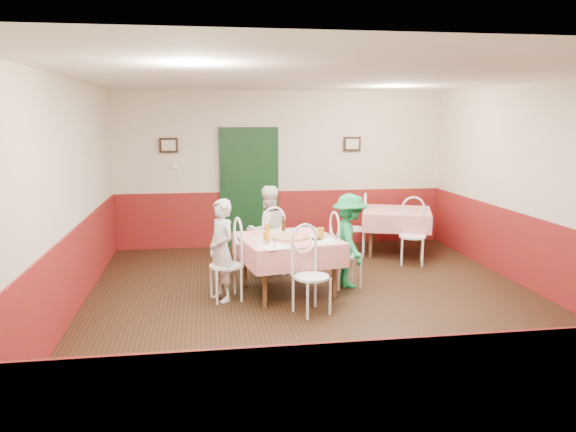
{
  "coord_description": "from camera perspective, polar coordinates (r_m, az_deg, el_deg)",
  "views": [
    {
      "loc": [
        -1.43,
        -6.6,
        2.33
      ],
      "look_at": [
        -0.33,
        0.59,
        1.05
      ],
      "focal_mm": 35.0,
      "sensor_mm": 36.0,
      "label": 1
    }
  ],
  "objects": [
    {
      "name": "floor",
      "position": [
        7.14,
        3.37,
        -9.07
      ],
      "size": [
        7.0,
        7.0,
        0.0
      ],
      "primitive_type": "plane",
      "color": "black",
      "rests_on": "ground"
    },
    {
      "name": "ceiling",
      "position": [
        6.77,
        3.61,
        13.95
      ],
      "size": [
        7.0,
        7.0,
        0.0
      ],
      "primitive_type": "plane",
      "color": "white",
      "rests_on": "back_wall"
    },
    {
      "name": "back_wall",
      "position": [
        10.24,
        -0.65,
        4.78
      ],
      "size": [
        6.0,
        0.1,
        2.8
      ],
      "primitive_type": "cube",
      "color": "beige",
      "rests_on": "ground"
    },
    {
      "name": "front_wall",
      "position": [
        3.54,
        15.55,
        -5.66
      ],
      "size": [
        6.0,
        0.1,
        2.8
      ],
      "primitive_type": "cube",
      "color": "beige",
      "rests_on": "ground"
    },
    {
      "name": "left_wall",
      "position": [
        6.85,
        -21.89,
        1.45
      ],
      "size": [
        0.1,
        7.0,
        2.8
      ],
      "primitive_type": "cube",
      "color": "beige",
      "rests_on": "ground"
    },
    {
      "name": "right_wall",
      "position": [
        8.0,
        25.01,
        2.37
      ],
      "size": [
        0.1,
        7.0,
        2.8
      ],
      "primitive_type": "cube",
      "color": "beige",
      "rests_on": "ground"
    },
    {
      "name": "wainscot_back",
      "position": [
        10.35,
        -0.63,
        -0.2
      ],
      "size": [
        6.0,
        0.03,
        1.0
      ],
      "primitive_type": "cube",
      "color": "maroon",
      "rests_on": "ground"
    },
    {
      "name": "wainscot_front",
      "position": [
        3.88,
        14.81,
        -18.5
      ],
      "size": [
        6.0,
        0.03,
        1.0
      ],
      "primitive_type": "cube",
      "color": "maroon",
      "rests_on": "ground"
    },
    {
      "name": "wainscot_left",
      "position": [
        7.02,
        -21.29,
        -5.82
      ],
      "size": [
        0.03,
        7.0,
        1.0
      ],
      "primitive_type": "cube",
      "color": "maroon",
      "rests_on": "ground"
    },
    {
      "name": "wainscot_right",
      "position": [
        8.15,
        24.45,
        -3.91
      ],
      "size": [
        0.03,
        7.0,
        1.0
      ],
      "primitive_type": "cube",
      "color": "maroon",
      "rests_on": "ground"
    },
    {
      "name": "door",
      "position": [
        10.16,
        -3.96,
        2.73
      ],
      "size": [
        0.96,
        0.06,
        2.1
      ],
      "primitive_type": "cube",
      "color": "black",
      "rests_on": "ground"
    },
    {
      "name": "picture_left",
      "position": [
        10.08,
        -12.04,
        7.04
      ],
      "size": [
        0.32,
        0.03,
        0.26
      ],
      "primitive_type": "cube",
      "color": "black",
      "rests_on": "back_wall"
    },
    {
      "name": "picture_right",
      "position": [
        10.42,
        6.54,
        7.29
      ],
      "size": [
        0.32,
        0.03,
        0.26
      ],
      "primitive_type": "cube",
      "color": "black",
      "rests_on": "back_wall"
    },
    {
      "name": "thermostat",
      "position": [
        10.09,
        -11.39,
        5.08
      ],
      "size": [
        0.1,
        0.03,
        0.1
      ],
      "primitive_type": "cube",
      "color": "white",
      "rests_on": "back_wall"
    },
    {
      "name": "main_table",
      "position": [
        7.53,
        0.0,
        -5.07
      ],
      "size": [
        1.43,
        1.43,
        0.77
      ],
      "primitive_type": "cube",
      "rotation": [
        0.0,
        0.0,
        0.19
      ],
      "color": "red",
      "rests_on": "ground"
    },
    {
      "name": "second_table",
      "position": [
        9.91,
        10.96,
        -1.58
      ],
      "size": [
        1.43,
        1.43,
        0.77
      ],
      "primitive_type": "cube",
      "rotation": [
        0.0,
        0.0,
        -0.35
      ],
      "color": "red",
      "rests_on": "ground"
    },
    {
      "name": "chair_left",
      "position": [
        7.28,
        -6.34,
        -5.04
      ],
      "size": [
        0.5,
        0.5,
        0.9
      ],
      "primitive_type": null,
      "rotation": [
        0.0,
        0.0,
        -1.36
      ],
      "color": "white",
      "rests_on": "ground"
    },
    {
      "name": "chair_right",
      "position": [
        7.83,
        5.89,
        -3.97
      ],
      "size": [
        0.46,
        0.46,
        0.9
      ],
      "primitive_type": null,
      "rotation": [
        0.0,
        0.0,
        1.68
      ],
      "color": "white",
      "rests_on": "ground"
    },
    {
      "name": "chair_far",
      "position": [
        8.29,
        -1.96,
        -3.12
      ],
      "size": [
        0.53,
        0.53,
        0.9
      ],
      "primitive_type": null,
      "rotation": [
        0.0,
        0.0,
        3.47
      ],
      "color": "white",
      "rests_on": "ground"
    },
    {
      "name": "chair_near",
      "position": [
        6.74,
        2.42,
        -6.22
      ],
      "size": [
        0.55,
        0.55,
        0.9
      ],
      "primitive_type": null,
      "rotation": [
        0.0,
        0.0,
        0.39
      ],
      "color": "white",
      "rests_on": "ground"
    },
    {
      "name": "chair_second_a",
      "position": [
        9.67,
        6.79,
        -1.3
      ],
      "size": [
        0.54,
        0.54,
        0.9
      ],
      "primitive_type": null,
      "rotation": [
        0.0,
        0.0,
        -1.92
      ],
      "color": "white",
      "rests_on": "ground"
    },
    {
      "name": "chair_second_b",
      "position": [
        9.2,
        12.54,
        -2.04
      ],
      "size": [
        0.54,
        0.54,
        0.9
      ],
      "primitive_type": null,
      "rotation": [
        0.0,
        0.0,
        -0.35
      ],
      "color": "white",
      "rests_on": "ground"
    },
    {
      "name": "pizza",
      "position": [
        7.39,
        0.23,
        -2.15
      ],
      "size": [
        0.56,
        0.56,
        0.03
      ],
      "primitive_type": "cylinder",
      "rotation": [
        0.0,
        0.0,
        0.19
      ],
      "color": "#B74723",
      "rests_on": "main_table"
    },
    {
      "name": "plate_left",
      "position": [
        7.34,
        -2.94,
        -2.32
      ],
      "size": [
        0.29,
        0.29,
        0.01
      ],
      "primitive_type": "cylinder",
      "rotation": [
        0.0,
        0.0,
        0.19
      ],
      "color": "white",
      "rests_on": "main_table"
    },
    {
      "name": "plate_right",
      "position": [
        7.56,
        2.99,
        -1.95
      ],
      "size": [
        0.29,
        0.29,
        0.01
      ],
      "primitive_type": "cylinder",
      "rotation": [
        0.0,
        0.0,
        0.19
      ],
      "color": "white",
      "rests_on": "main_table"
    },
    {
      "name": "plate_far",
      "position": [
        7.81,
        -1.0,
        -1.56
      ],
      "size": [
        0.29,
        0.29,
        0.01
      ],
      "primitive_type": "cylinder",
      "rotation": [
        0.0,
        0.0,
        0.19
      ],
      "color": "white",
      "rests_on": "main_table"
    },
    {
      "name": "glass_a",
      "position": [
        7.08,
        -2.2,
        -2.25
      ],
      "size": [
        0.09,
        0.09,
        0.14
      ],
      "primitive_type": "cylinder",
      "rotation": [
        0.0,
        0.0,
        0.19
      ],
      "color": "#BF7219",
      "rests_on": "main_table"
    },
    {
      "name": "glass_b",
      "position": [
        7.34,
        3.35,
        -1.78
      ],
      "size": [
        0.1,
        0.1,
        0.15
      ],
      "primitive_type": "cylinder",
      "rotation": [
        0.0,
        0.0,
        0.19
      ],
      "color": "#BF7219",
      "rests_on": "main_table"
    },
    {
      "name": "glass_c",
      "position": [
        7.74,
        -2.09,
        -1.25
      ],
      "size": [
        0.08,
        0.08,
        0.12
      ],
      "primitive_type": "cylinder",
      "rotation": [
        0.0,
        0.0,
        0.19
      ],
      "color": "#BF7219",
      "rests_on": "main_table"
    },
    {
      "name": "beer_bottle",
      "position": [
        7.8,
        -0.45,
        -0.88
      ],
      "size": [
        0.06,
        0.06,
        0.2
      ],
      "primitive_type": "cylinder",
      "rotation": [
        0.0,
        0.0,
        0.19
      ],
      "color": "#381C0A",
      "rests_on": "main_table"
    },
    {
      "name": "shaker_a",
      "position": [
        6.93,
        -2.37,
        -2.73
      ],
      "size": [
        0.04,
        0.04,
        0.09
      ],
      "primitive_type": "cylinder",
      "rotation": [
        0.0,
        0.0,
        0.19
      ],
      "color": "silver",
      "rests_on": "main_table"
    },
    {
      "name": "shaker_b",
      "position": [
        6.87,
        -1.41,
        -2.85
      ],
      "size": [
        0.04,
        0.04,
        0.09
      ],
      "primitive_type": "cylinder",
      "rotation": [
        0.0,
        0.0,
        0.19
      ],
      "color": "silver",
      "rests_on": "main_table"
    },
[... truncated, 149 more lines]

